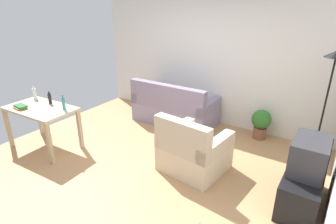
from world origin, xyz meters
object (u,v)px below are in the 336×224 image
desk (41,113)px  armchair (192,152)px  bottle_clear (34,94)px  bottle_dark (50,99)px  potted_plant (261,122)px  bottle_tall (64,103)px  tv (310,156)px  tv_stand (302,187)px  book_stack (20,107)px  torchiere_lamp (331,78)px  couch (174,109)px

desk → armchair: 2.68m
bottle_clear → bottle_dark: bottle_clear is taller
potted_plant → desk: bearing=-141.7°
bottle_dark → bottle_tall: 0.44m
desk → potted_plant: size_ratio=2.16×
tv → armchair: bearing=94.5°
tv_stand → bottle_dark: bottle_dark is taller
bottle_clear → book_stack: 0.47m
tv_stand → bottle_clear: size_ratio=4.46×
tv_stand → book_stack: bearing=104.6°
torchiere_lamp → desk: bearing=-152.9°
tv_stand → bottle_tall: 3.77m
bottle_clear → desk: bearing=-24.6°
couch → armchair: (1.18, -1.34, 0.01)m
bottle_dark → couch: bearing=54.9°
couch → potted_plant: couch is taller
potted_plant → bottle_clear: 4.24m
armchair → book_stack: armchair is taller
tv → bottle_tall: size_ratio=2.29×
desk → bottle_dark: 0.30m
bottle_tall → book_stack: bottle_tall is taller
potted_plant → bottle_dark: size_ratio=2.49×
tv → desk: bearing=102.7°
potted_plant → book_stack: 4.29m
armchair → bottle_dark: bearing=19.1°
tv_stand → potted_plant: size_ratio=1.93×
armchair → bottle_tall: 2.26m
armchair → book_stack: size_ratio=3.96×
potted_plant → tv: bearing=-57.3°
armchair → bottle_tall: size_ratio=3.75×
couch → bottle_dark: (-1.36, -1.93, 0.55)m
desk → book_stack: (-0.24, -0.20, 0.14)m
bottle_clear → tv_stand: bearing=8.9°
desk → torchiere_lamp: bearing=24.6°
tv_stand → bottle_dark: bearing=99.9°
tv_stand → torchiere_lamp: (0.00, 1.16, 1.17)m
potted_plant → book_stack: book_stack is taller
couch → book_stack: 2.87m
book_stack → bottle_tall: bearing=28.5°
bottle_tall → potted_plant: bearing=40.7°
tv → desk: (-4.08, -0.92, -0.05)m
torchiere_lamp → bottle_dark: torchiere_lamp is taller
couch → tv: same height
bottle_tall → book_stack: 0.77m
armchair → book_stack: (-2.77, -1.01, 0.47)m
bottle_dark → bottle_tall: bottle_tall is taller
couch → bottle_dark: size_ratio=7.50×
tv_stand → potted_plant: potted_plant is taller
couch → potted_plant: (1.75, 0.31, 0.02)m
bottle_clear → bottle_dark: (0.45, -0.00, -0.01)m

